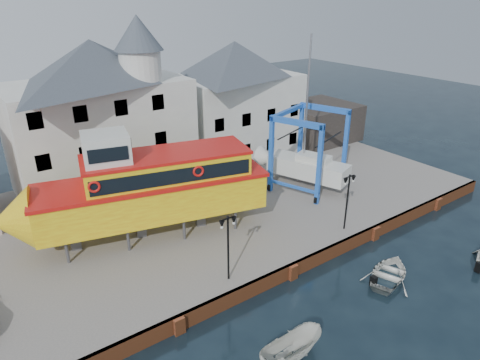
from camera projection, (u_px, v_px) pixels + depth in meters
ground at (292, 278)px, 26.86m from camera, size 140.00×140.00×0.00m
hardstanding at (201, 206)px, 34.84m from camera, size 44.00×22.00×1.00m
quay_wall at (291, 271)px, 26.74m from camera, size 44.00×0.47×1.00m
building_white_main at (101, 114)px, 34.97m from camera, size 14.00×8.30×14.00m
building_white_right at (235, 99)px, 43.13m from camera, size 12.00×8.00×11.20m
shed_dark at (317, 122)px, 48.44m from camera, size 8.00×7.00×4.00m
lamp_post_left at (228, 232)px, 23.94m from camera, size 1.12×0.32×4.20m
lamp_post_right at (348, 188)px, 29.28m from camera, size 1.12×0.32×4.20m
tour_boat at (137, 189)px, 28.20m from camera, size 17.89×8.15×7.58m
travel_lift at (300, 162)px, 36.81m from camera, size 7.08×8.58×12.62m
motorboat_a at (290, 358)px, 20.99m from camera, size 3.74×1.48×1.43m
motorboat_b at (389, 277)px, 26.94m from camera, size 4.92×4.24×0.86m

